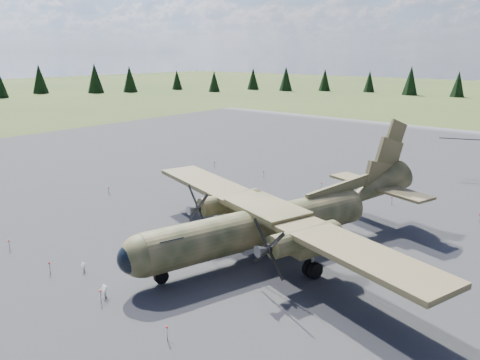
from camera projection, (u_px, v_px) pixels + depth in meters
The scene contains 7 objects.
ground at pixel (224, 232), 39.63m from camera, with size 500.00×500.00×0.00m, color #4E5626.
apron at pixel (291, 203), 47.03m from camera, with size 120.00×120.00×0.04m, color #5C5D62.
transport_plane at pixel (278, 217), 34.93m from camera, with size 29.32×26.16×9.80m.
info_placard_left at pixel (83, 266), 32.30m from camera, with size 0.44×0.21×0.68m.
info_placard_right at pixel (104, 289), 28.91m from camera, with size 0.54×0.30×0.79m.
barrier_fence at pixel (220, 225), 39.73m from camera, with size 33.12×29.62×0.85m.
treeline at pixel (277, 166), 42.02m from camera, with size 318.87×318.46×10.98m.
Camera 1 is at (24.78, -27.59, 14.71)m, focal length 35.00 mm.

